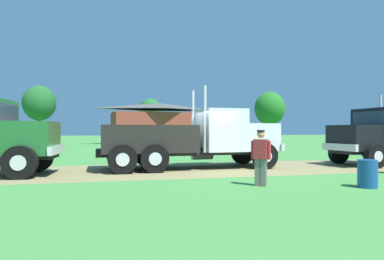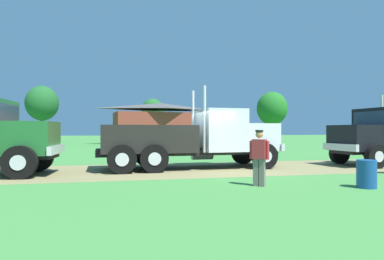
{
  "view_description": "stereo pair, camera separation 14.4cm",
  "coord_description": "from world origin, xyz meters",
  "px_view_note": "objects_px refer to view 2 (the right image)",
  "views": [
    {
      "loc": [
        -3.6,
        -13.81,
        1.68
      ],
      "look_at": [
        -0.22,
        1.12,
        1.7
      ],
      "focal_mm": 30.75,
      "sensor_mm": 36.0,
      "label": 1
    },
    {
      "loc": [
        -3.46,
        -13.84,
        1.68
      ],
      "look_at": [
        -0.22,
        1.12,
        1.7
      ],
      "focal_mm": 30.75,
      "sensor_mm": 36.0,
      "label": 2
    }
  ],
  "objects_px": {
    "visitor_walking_mid": "(259,156)",
    "shed_building": "(161,124)",
    "steel_barrel": "(366,174)",
    "truck_foreground_white": "(193,139)"
  },
  "relations": [
    {
      "from": "visitor_walking_mid",
      "to": "shed_building",
      "type": "height_order",
      "value": "shed_building"
    },
    {
      "from": "visitor_walking_mid",
      "to": "shed_building",
      "type": "distance_m",
      "value": 33.4
    },
    {
      "from": "steel_barrel",
      "to": "shed_building",
      "type": "xyz_separation_m",
      "value": [
        -1.93,
        34.29,
        2.11
      ]
    },
    {
      "from": "truck_foreground_white",
      "to": "visitor_walking_mid",
      "type": "height_order",
      "value": "truck_foreground_white"
    },
    {
      "from": "visitor_walking_mid",
      "to": "steel_barrel",
      "type": "distance_m",
      "value": 3.13
    },
    {
      "from": "truck_foreground_white",
      "to": "shed_building",
      "type": "relative_size",
      "value": 0.63
    },
    {
      "from": "steel_barrel",
      "to": "visitor_walking_mid",
      "type": "bearing_deg",
      "value": 162.2
    },
    {
      "from": "shed_building",
      "to": "truck_foreground_white",
      "type": "bearing_deg",
      "value": -93.95
    },
    {
      "from": "shed_building",
      "to": "visitor_walking_mid",
      "type": "bearing_deg",
      "value": -91.73
    },
    {
      "from": "steel_barrel",
      "to": "shed_building",
      "type": "distance_m",
      "value": 34.41
    }
  ]
}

